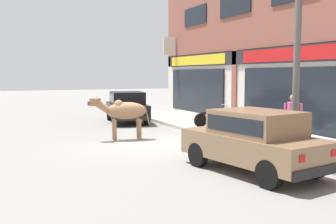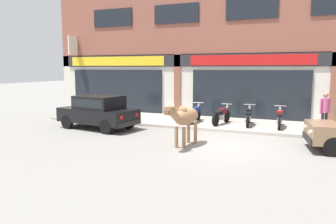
{
  "view_description": "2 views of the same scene",
  "coord_description": "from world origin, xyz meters",
  "px_view_note": "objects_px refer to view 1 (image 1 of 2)",
  "views": [
    {
      "loc": [
        11.86,
        -4.84,
        2.3
      ],
      "look_at": [
        -1.07,
        1.0,
        0.92
      ],
      "focal_mm": 42.0,
      "sensor_mm": 36.0,
      "label": 1
    },
    {
      "loc": [
        2.46,
        -11.0,
        2.65
      ],
      "look_at": [
        -2.45,
        1.0,
        0.91
      ],
      "focal_mm": 35.0,
      "sensor_mm": 36.0,
      "label": 2
    }
  ],
  "objects_px": {
    "motorcycle_1": "(229,120)",
    "car_0": "(127,105)",
    "motorcycle_3": "(274,128)",
    "cow": "(124,111)",
    "motorcycle_2": "(251,124)",
    "motorcycle_0": "(213,117)",
    "utility_pole": "(297,59)",
    "car_1": "(254,138)",
    "pedestrian": "(293,116)"
  },
  "relations": [
    {
      "from": "cow",
      "to": "motorcycle_2",
      "type": "bearing_deg",
      "value": 70.98
    },
    {
      "from": "motorcycle_0",
      "to": "pedestrian",
      "type": "distance_m",
      "value": 5.52
    },
    {
      "from": "cow",
      "to": "car_1",
      "type": "bearing_deg",
      "value": 13.36
    },
    {
      "from": "car_1",
      "to": "motorcycle_1",
      "type": "height_order",
      "value": "car_1"
    },
    {
      "from": "motorcycle_1",
      "to": "motorcycle_2",
      "type": "distance_m",
      "value": 1.2
    },
    {
      "from": "car_1",
      "to": "utility_pole",
      "type": "bearing_deg",
      "value": 110.39
    },
    {
      "from": "car_0",
      "to": "motorcycle_3",
      "type": "distance_m",
      "value": 7.85
    },
    {
      "from": "car_0",
      "to": "utility_pole",
      "type": "relative_size",
      "value": 0.74
    },
    {
      "from": "car_1",
      "to": "motorcycle_0",
      "type": "bearing_deg",
      "value": 156.63
    },
    {
      "from": "motorcycle_3",
      "to": "pedestrian",
      "type": "relative_size",
      "value": 1.13
    },
    {
      "from": "motorcycle_0",
      "to": "car_1",
      "type": "bearing_deg",
      "value": -23.37
    },
    {
      "from": "motorcycle_3",
      "to": "utility_pole",
      "type": "height_order",
      "value": "utility_pole"
    },
    {
      "from": "motorcycle_2",
      "to": "pedestrian",
      "type": "bearing_deg",
      "value": -14.8
    },
    {
      "from": "cow",
      "to": "motorcycle_2",
      "type": "relative_size",
      "value": 1.18
    },
    {
      "from": "car_1",
      "to": "motorcycle_3",
      "type": "relative_size",
      "value": 2.08
    },
    {
      "from": "motorcycle_2",
      "to": "motorcycle_3",
      "type": "height_order",
      "value": "same"
    },
    {
      "from": "car_0",
      "to": "utility_pole",
      "type": "bearing_deg",
      "value": 9.03
    },
    {
      "from": "utility_pole",
      "to": "cow",
      "type": "bearing_deg",
      "value": -147.6
    },
    {
      "from": "cow",
      "to": "pedestrian",
      "type": "bearing_deg",
      "value": 38.11
    },
    {
      "from": "cow",
      "to": "car_0",
      "type": "relative_size",
      "value": 0.57
    },
    {
      "from": "car_1",
      "to": "motorcycle_1",
      "type": "xyz_separation_m",
      "value": [
        -5.34,
        2.82,
        -0.3
      ]
    },
    {
      "from": "motorcycle_2",
      "to": "pedestrian",
      "type": "xyz_separation_m",
      "value": [
        3.0,
        -0.79,
        0.6
      ]
    },
    {
      "from": "car_1",
      "to": "motorcycle_1",
      "type": "relative_size",
      "value": 2.1
    },
    {
      "from": "cow",
      "to": "car_0",
      "type": "height_order",
      "value": "cow"
    },
    {
      "from": "pedestrian",
      "to": "motorcycle_3",
      "type": "bearing_deg",
      "value": 155.85
    },
    {
      "from": "car_0",
      "to": "motorcycle_0",
      "type": "relative_size",
      "value": 2.09
    },
    {
      "from": "car_1",
      "to": "motorcycle_2",
      "type": "bearing_deg",
      "value": 144.46
    },
    {
      "from": "cow",
      "to": "utility_pole",
      "type": "height_order",
      "value": "utility_pole"
    },
    {
      "from": "motorcycle_0",
      "to": "motorcycle_1",
      "type": "bearing_deg",
      "value": -1.71
    },
    {
      "from": "motorcycle_0",
      "to": "motorcycle_1",
      "type": "height_order",
      "value": "same"
    },
    {
      "from": "motorcycle_2",
      "to": "motorcycle_0",
      "type": "bearing_deg",
      "value": -177.29
    },
    {
      "from": "cow",
      "to": "pedestrian",
      "type": "height_order",
      "value": "pedestrian"
    },
    {
      "from": "motorcycle_3",
      "to": "car_0",
      "type": "bearing_deg",
      "value": -160.35
    },
    {
      "from": "motorcycle_1",
      "to": "motorcycle_3",
      "type": "relative_size",
      "value": 0.99
    },
    {
      "from": "car_1",
      "to": "cow",
      "type": "bearing_deg",
      "value": -166.64
    },
    {
      "from": "motorcycle_3",
      "to": "utility_pole",
      "type": "bearing_deg",
      "value": -27.3
    },
    {
      "from": "car_0",
      "to": "motorcycle_3",
      "type": "xyz_separation_m",
      "value": [
        7.39,
        2.64,
        -0.3
      ]
    },
    {
      "from": "car_1",
      "to": "motorcycle_2",
      "type": "relative_size",
      "value": 2.09
    },
    {
      "from": "motorcycle_2",
      "to": "motorcycle_3",
      "type": "xyz_separation_m",
      "value": [
        1.31,
        -0.04,
        0.0
      ]
    },
    {
      "from": "cow",
      "to": "motorcycle_3",
      "type": "relative_size",
      "value": 1.18
    },
    {
      "from": "motorcycle_1",
      "to": "utility_pole",
      "type": "xyz_separation_m",
      "value": [
        4.67,
        -1.0,
        2.18
      ]
    },
    {
      "from": "motorcycle_3",
      "to": "cow",
      "type": "bearing_deg",
      "value": -123.23
    },
    {
      "from": "car_1",
      "to": "utility_pole",
      "type": "distance_m",
      "value": 2.7
    },
    {
      "from": "motorcycle_1",
      "to": "motorcycle_2",
      "type": "relative_size",
      "value": 0.99
    },
    {
      "from": "motorcycle_0",
      "to": "motorcycle_1",
      "type": "xyz_separation_m",
      "value": [
        1.26,
        -0.04,
        0.0
      ]
    },
    {
      "from": "motorcycle_3",
      "to": "utility_pole",
      "type": "distance_m",
      "value": 3.27
    },
    {
      "from": "motorcycle_1",
      "to": "car_0",
      "type": "bearing_deg",
      "value": -152.71
    },
    {
      "from": "cow",
      "to": "motorcycle_3",
      "type": "xyz_separation_m",
      "value": [
        2.8,
        4.27,
        -0.49
      ]
    },
    {
      "from": "car_0",
      "to": "motorcycle_1",
      "type": "height_order",
      "value": "car_0"
    },
    {
      "from": "cow",
      "to": "utility_pole",
      "type": "xyz_separation_m",
      "value": [
        4.97,
        3.15,
        1.69
      ]
    }
  ]
}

